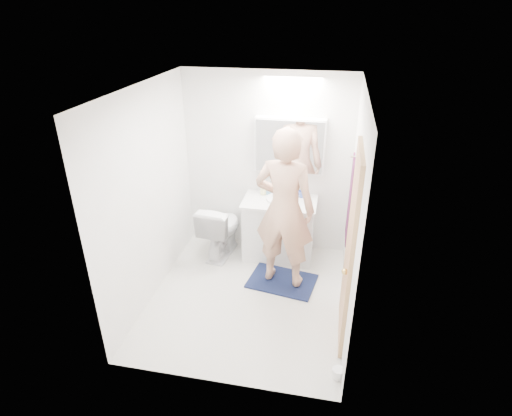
% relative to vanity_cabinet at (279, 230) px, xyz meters
% --- Properties ---
extents(floor, '(2.50, 2.50, 0.00)m').
position_rel_vanity_cabinet_xyz_m(floor, '(-0.22, -0.96, -0.39)').
color(floor, silver).
rests_on(floor, ground).
extents(ceiling, '(2.50, 2.50, 0.00)m').
position_rel_vanity_cabinet_xyz_m(ceiling, '(-0.22, -0.96, 2.01)').
color(ceiling, white).
rests_on(ceiling, floor).
extents(wall_back, '(2.50, 0.00, 2.50)m').
position_rel_vanity_cabinet_xyz_m(wall_back, '(-0.22, 0.29, 0.81)').
color(wall_back, white).
rests_on(wall_back, floor).
extents(wall_front, '(2.50, 0.00, 2.50)m').
position_rel_vanity_cabinet_xyz_m(wall_front, '(-0.22, -2.21, 0.81)').
color(wall_front, white).
rests_on(wall_front, floor).
extents(wall_left, '(0.00, 2.50, 2.50)m').
position_rel_vanity_cabinet_xyz_m(wall_left, '(-1.32, -0.96, 0.81)').
color(wall_left, white).
rests_on(wall_left, floor).
extents(wall_right, '(0.00, 2.50, 2.50)m').
position_rel_vanity_cabinet_xyz_m(wall_right, '(0.88, -0.96, 0.81)').
color(wall_right, white).
rests_on(wall_right, floor).
extents(vanity_cabinet, '(0.90, 0.55, 0.78)m').
position_rel_vanity_cabinet_xyz_m(vanity_cabinet, '(0.00, 0.00, 0.00)').
color(vanity_cabinet, silver).
rests_on(vanity_cabinet, floor).
extents(countertop, '(0.95, 0.58, 0.04)m').
position_rel_vanity_cabinet_xyz_m(countertop, '(0.00, -0.00, 0.41)').
color(countertop, white).
rests_on(countertop, vanity_cabinet).
extents(sink_basin, '(0.36, 0.36, 0.03)m').
position_rel_vanity_cabinet_xyz_m(sink_basin, '(0.00, 0.03, 0.45)').
color(sink_basin, white).
rests_on(sink_basin, countertop).
extents(faucet, '(0.02, 0.02, 0.16)m').
position_rel_vanity_cabinet_xyz_m(faucet, '(0.00, 0.22, 0.51)').
color(faucet, silver).
rests_on(faucet, countertop).
extents(medicine_cabinet, '(0.88, 0.14, 0.70)m').
position_rel_vanity_cabinet_xyz_m(medicine_cabinet, '(0.08, 0.21, 1.11)').
color(medicine_cabinet, white).
rests_on(medicine_cabinet, wall_back).
extents(mirror_panel, '(0.84, 0.01, 0.66)m').
position_rel_vanity_cabinet_xyz_m(mirror_panel, '(0.08, 0.13, 1.11)').
color(mirror_panel, silver).
rests_on(mirror_panel, medicine_cabinet).
extents(toilet, '(0.52, 0.80, 0.77)m').
position_rel_vanity_cabinet_xyz_m(toilet, '(-0.77, -0.11, -0.01)').
color(toilet, white).
rests_on(toilet, floor).
extents(bath_rug, '(0.88, 0.67, 0.02)m').
position_rel_vanity_cabinet_xyz_m(bath_rug, '(0.14, -0.61, -0.38)').
color(bath_rug, '#162045').
rests_on(bath_rug, floor).
extents(person, '(0.77, 0.57, 1.92)m').
position_rel_vanity_cabinet_xyz_m(person, '(0.14, -0.61, 0.62)').
color(person, tan).
rests_on(person, bath_rug).
extents(door, '(0.04, 0.80, 2.00)m').
position_rel_vanity_cabinet_xyz_m(door, '(0.86, -1.31, 0.61)').
color(door, tan).
rests_on(door, wall_right).
extents(door_knob, '(0.06, 0.06, 0.06)m').
position_rel_vanity_cabinet_xyz_m(door_knob, '(0.82, -1.61, 0.56)').
color(door_knob, gold).
rests_on(door_knob, door).
extents(towel, '(0.02, 0.42, 1.00)m').
position_rel_vanity_cabinet_xyz_m(towel, '(0.86, -0.41, 0.71)').
color(towel, '#121239').
rests_on(towel, wall_right).
extents(towel_hook, '(0.07, 0.02, 0.02)m').
position_rel_vanity_cabinet_xyz_m(towel_hook, '(0.84, -0.41, 1.23)').
color(towel_hook, silver).
rests_on(towel_hook, wall_right).
extents(soap_bottle_a, '(0.10, 0.10, 0.21)m').
position_rel_vanity_cabinet_xyz_m(soap_bottle_a, '(-0.24, 0.15, 0.53)').
color(soap_bottle_a, beige).
rests_on(soap_bottle_a, countertop).
extents(soap_bottle_b, '(0.08, 0.08, 0.16)m').
position_rel_vanity_cabinet_xyz_m(soap_bottle_b, '(-0.17, 0.18, 0.51)').
color(soap_bottle_b, '#5391B3').
rests_on(soap_bottle_b, countertop).
extents(toothbrush_cup, '(0.12, 0.12, 0.09)m').
position_rel_vanity_cabinet_xyz_m(toothbrush_cup, '(0.26, 0.16, 0.48)').
color(toothbrush_cup, '#3B55B2').
rests_on(toothbrush_cup, countertop).
extents(toilet_paper_roll, '(0.11, 0.11, 0.10)m').
position_rel_vanity_cabinet_xyz_m(toilet_paper_roll, '(0.84, -1.95, -0.34)').
color(toilet_paper_roll, white).
rests_on(toilet_paper_roll, floor).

